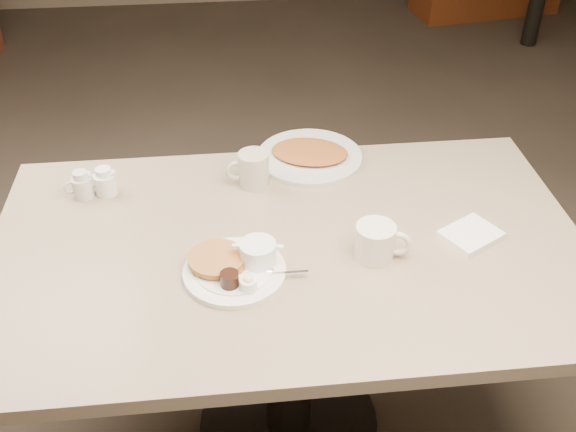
{
  "coord_description": "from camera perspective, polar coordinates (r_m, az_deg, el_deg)",
  "views": [
    {
      "loc": [
        -0.14,
        -1.29,
        1.81
      ],
      "look_at": [
        0.0,
        0.02,
        0.82
      ],
      "focal_mm": 41.42,
      "sensor_mm": 36.0,
      "label": 1
    }
  ],
  "objects": [
    {
      "name": "diner_table",
      "position": [
        1.78,
        0.07,
        -6.56
      ],
      "size": [
        1.5,
        0.9,
        0.75
      ],
      "color": "tan",
      "rests_on": "ground"
    },
    {
      "name": "hash_plate",
      "position": [
        1.99,
        1.87,
        5.25
      ],
      "size": [
        0.39,
        0.39,
        0.04
      ],
      "color": "silver",
      "rests_on": "diner_table"
    },
    {
      "name": "creamer_left",
      "position": [
        1.9,
        -17.28,
        2.52
      ],
      "size": [
        0.08,
        0.06,
        0.08
      ],
      "color": "silver",
      "rests_on": "diner_table"
    },
    {
      "name": "main_plate",
      "position": [
        1.58,
        -4.43,
        -4.22
      ],
      "size": [
        0.31,
        0.28,
        0.07
      ],
      "color": "white",
      "rests_on": "diner_table"
    },
    {
      "name": "napkin",
      "position": [
        1.74,
        15.43,
        -1.58
      ],
      "size": [
        0.17,
        0.16,
        0.02
      ],
      "color": "white",
      "rests_on": "diner_table"
    },
    {
      "name": "coffee_mug_far",
      "position": [
        1.86,
        -3.06,
        4.03
      ],
      "size": [
        0.12,
        0.09,
        0.1
      ],
      "color": "beige",
      "rests_on": "diner_table"
    },
    {
      "name": "creamer_right",
      "position": [
        1.89,
        -15.45,
        2.82
      ],
      "size": [
        0.09,
        0.07,
        0.08
      ],
      "color": "white",
      "rests_on": "diner_table"
    },
    {
      "name": "coffee_mug_near",
      "position": [
        1.62,
        7.62,
        -2.17
      ],
      "size": [
        0.15,
        0.12,
        0.09
      ],
      "color": "white",
      "rests_on": "diner_table"
    }
  ]
}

